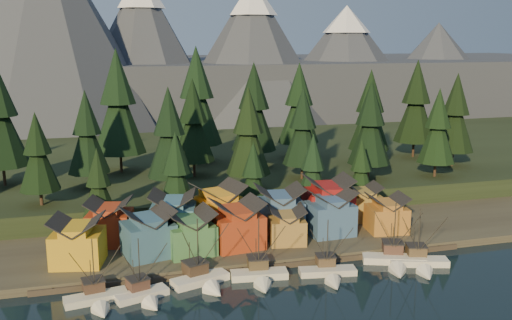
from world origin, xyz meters
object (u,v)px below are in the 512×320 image
object	(u,v)px
boat_6	(421,256)
boat_4	(329,266)
boat_1	(144,287)
boat_2	(203,272)
boat_0	(97,291)
house_front_1	(148,231)
house_back_0	(110,220)
house_front_0	(78,239)
boat_3	(260,268)
boat_5	(395,253)
house_back_1	(173,215)

from	to	relation	value
boat_6	boat_4	bearing A→B (deg)	-164.89
boat_1	boat_6	size ratio (longest dim) A/B	0.93
boat_2	boat_6	bearing A→B (deg)	-21.96
boat_0	house_front_1	size ratio (longest dim) A/B	1.09
boat_6	house_back_0	size ratio (longest dim) A/B	1.20
house_front_0	house_front_1	distance (m)	12.49
boat_3	boat_0	bearing A→B (deg)	-169.16
boat_4	house_back_0	size ratio (longest dim) A/B	1.14
boat_5	house_back_1	distance (m)	43.45
boat_6	house_front_1	xyz separation A→B (m)	(-47.53, 15.51, 4.10)
house_back_0	house_back_1	distance (m)	12.34
boat_5	house_back_1	size ratio (longest dim) A/B	1.18
boat_4	house_back_0	bearing A→B (deg)	156.47
boat_3	boat_5	distance (m)	25.85
house_front_0	house_back_1	size ratio (longest dim) A/B	0.96
boat_1	house_back_0	size ratio (longest dim) A/B	1.12
house_front_0	boat_1	bearing A→B (deg)	-43.06
boat_0	boat_4	bearing A→B (deg)	-10.21
boat_3	house_back_1	distance (m)	24.23
boat_1	boat_4	bearing A→B (deg)	-17.15
boat_6	boat_0	bearing A→B (deg)	-164.02
boat_3	boat_2	bearing A→B (deg)	-176.77
boat_0	boat_1	size ratio (longest dim) A/B	1.03
boat_1	house_back_1	world-z (taller)	house_back_1
house_front_0	boat_0	bearing A→B (deg)	-65.79
boat_6	house_back_0	bearing A→B (deg)	172.76
boat_1	house_front_1	size ratio (longest dim) A/B	1.06
boat_0	boat_3	bearing A→B (deg)	-6.44
boat_4	house_back_1	xyz separation A→B (m)	(-24.16, 22.39, 4.66)
house_front_0	house_back_1	world-z (taller)	house_back_1
boat_1	boat_4	world-z (taller)	boat_1
boat_4	boat_6	size ratio (longest dim) A/B	0.95
boat_6	house_front_0	size ratio (longest dim) A/B	1.16
boat_3	house_front_1	world-z (taller)	boat_3
boat_5	boat_6	size ratio (longest dim) A/B	1.06
boat_4	boat_6	xyz separation A→B (m)	(17.77, -0.49, 0.15)
boat_1	boat_3	xyz separation A→B (m)	(19.99, 2.26, 0.11)
house_front_0	house_back_1	distance (m)	19.75
boat_0	boat_3	size ratio (longest dim) A/B	0.95
boat_2	house_front_0	bearing A→B (deg)	132.10
boat_2	boat_4	size ratio (longest dim) A/B	1.12
boat_5	house_front_1	size ratio (longest dim) A/B	1.21
boat_0	house_front_0	xyz separation A→B (m)	(-2.95, 14.27, 3.93)
boat_2	boat_5	bearing A→B (deg)	-18.98
boat_0	house_back_0	distance (m)	23.88
boat_2	house_back_1	world-z (taller)	boat_2
house_back_1	house_front_0	bearing A→B (deg)	-142.24
house_back_0	boat_5	bearing A→B (deg)	-9.23
boat_0	boat_3	xyz separation A→B (m)	(27.23, 1.65, 0.17)
house_front_0	house_back_1	xyz separation A→B (m)	(18.09, 7.92, 0.60)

